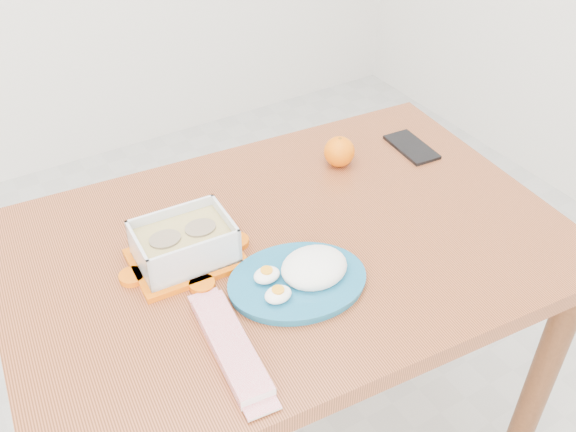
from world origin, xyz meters
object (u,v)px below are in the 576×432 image
dining_table (288,280)px  smartphone (411,147)px  rice_plate (303,275)px  orange_fruit (339,152)px  food_container (184,244)px

dining_table → smartphone: size_ratio=8.18×
smartphone → rice_plate: bearing=-147.0°
rice_plate → smartphone: (0.47, 0.26, -0.02)m
smartphone → orange_fruit: bearing=174.4°
orange_fruit → smartphone: (0.19, -0.03, -0.03)m
food_container → smartphone: (0.63, 0.09, -0.04)m
orange_fruit → rice_plate: size_ratio=0.23×
food_container → rice_plate: (0.16, -0.17, -0.02)m
dining_table → food_container: (-0.20, 0.05, 0.15)m
smartphone → food_container: bearing=-167.4°
rice_plate → food_container: bearing=146.4°
dining_table → orange_fruit: size_ratio=16.37×
food_container → rice_plate: 0.23m
food_container → orange_fruit: (0.44, 0.12, -0.01)m
food_container → orange_fruit: bearing=18.6°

